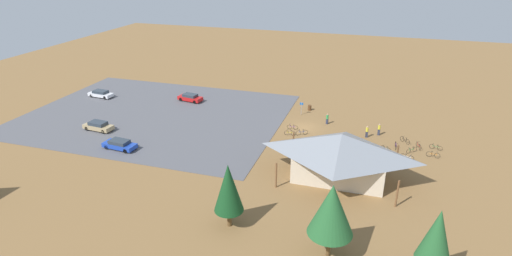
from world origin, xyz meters
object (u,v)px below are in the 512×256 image
object	(u,v)px
bicycle_red_lone_west	(419,146)
bicycle_teal_lone_east	(386,149)
bicycle_yellow_by_bin	(290,133)
visitor_crossing_yard	(367,131)
trash_bin	(310,108)
car_tan_inner_stall	(98,126)
car_red_mid_lot	(190,98)
visitor_by_pavilion	(327,119)
bicycle_purple_near_sign	(292,127)
bicycle_silver_back_row	(299,143)
pine_east	(228,188)
car_blue_far_end	(120,144)
bicycle_white_yard_center	(407,157)
bicycle_green_yard_left	(436,147)
bicycle_orange_yard_right	(433,155)
bike_pavilion	(340,153)
pine_far_west	(332,210)
bicycle_blue_front_row	(302,133)
bicycle_black_edge_south	(405,140)
visitor_at_bikes	(379,129)
bicycle_purple_yard_front	(396,145)
lot_sign	(301,107)
car_white_end_stall	(101,94)
pine_far_east	(437,236)
bicycle_green_trailside	(412,150)

from	to	relation	value
bicycle_red_lone_west	bicycle_teal_lone_east	world-z (taller)	bicycle_red_lone_west
bicycle_yellow_by_bin	visitor_crossing_yard	xyz separation A→B (m)	(-10.73, -2.70, 0.54)
trash_bin	car_tan_inner_stall	world-z (taller)	car_tan_inner_stall
car_red_mid_lot	visitor_by_pavilion	xyz separation A→B (m)	(-24.96, 3.23, 0.18)
bicycle_purple_near_sign	bicycle_silver_back_row	bearing A→B (deg)	111.73
pine_east	car_blue_far_end	world-z (taller)	pine_east
trash_bin	bicycle_teal_lone_east	world-z (taller)	trash_bin
pine_east	bicycle_white_yard_center	world-z (taller)	pine_east
bicycle_silver_back_row	bicycle_green_yard_left	world-z (taller)	bicycle_silver_back_row
bicycle_orange_yard_right	visitor_by_pavilion	size ratio (longest dim) A/B	1.01
bike_pavilion	pine_far_west	bearing A→B (deg)	93.21
bicycle_blue_front_row	bicycle_green_yard_left	distance (m)	18.35
bicycle_blue_front_row	car_tan_inner_stall	distance (m)	30.45
bicycle_black_edge_south	visitor_at_bikes	world-z (taller)	visitor_at_bikes
bike_pavilion	car_tan_inner_stall	bearing A→B (deg)	-5.32
bicycle_silver_back_row	car_blue_far_end	bearing A→B (deg)	19.75
visitor_crossing_yard	visitor_by_pavilion	world-z (taller)	visitor_crossing_yard
bicycle_teal_lone_east	bicycle_purple_yard_front	bearing A→B (deg)	-132.68
lot_sign	bicycle_teal_lone_east	xyz separation A→B (m)	(-13.60, 9.93, -1.06)
bicycle_purple_near_sign	car_red_mid_lot	size ratio (longest dim) A/B	0.36
bike_pavilion	pine_far_west	xyz separation A→B (m)	(-0.79, 14.18, 1.56)
trash_bin	car_white_end_stall	bearing A→B (deg)	7.17
bicycle_black_edge_south	bicycle_purple_near_sign	size ratio (longest dim) A/B	0.80
pine_far_east	car_red_mid_lot	bearing A→B (deg)	-42.78
bicycle_blue_front_row	car_blue_far_end	distance (m)	25.70
car_tan_inner_stall	bicycle_black_edge_south	bearing A→B (deg)	-168.28
pine_far_west	pine_far_east	world-z (taller)	pine_far_east
lot_sign	visitor_at_bikes	world-z (taller)	lot_sign
bicycle_white_yard_center	car_blue_far_end	size ratio (longest dim) A/B	0.35
bicycle_purple_yard_front	bicycle_blue_front_row	bearing A→B (deg)	-2.28
bike_pavilion	bicycle_orange_yard_right	bearing A→B (deg)	-141.70
bicycle_green_trailside	car_tan_inner_stall	size ratio (longest dim) A/B	0.29
lot_sign	bike_pavilion	bearing A→B (deg)	113.90
pine_far_east	bicycle_silver_back_row	xyz separation A→B (m)	(15.18, -22.53, -4.55)
lot_sign	bicycle_white_yard_center	distance (m)	20.10
lot_sign	pine_far_east	bearing A→B (deg)	116.74
trash_bin	pine_far_east	size ratio (longest dim) A/B	0.12
bicycle_yellow_by_bin	visitor_at_bikes	xyz separation A→B (m)	(-12.38, -4.01, 0.55)
bicycle_white_yard_center	visitor_crossing_yard	bearing A→B (deg)	-46.26
pine_far_east	visitor_crossing_yard	xyz separation A→B (m)	(6.41, -28.22, -4.00)
lot_sign	pine_east	distance (m)	31.65
visitor_crossing_yard	bicycle_teal_lone_east	bearing A→B (deg)	125.25
bicycle_teal_lone_east	bicycle_silver_back_row	bearing A→B (deg)	8.84
bicycle_purple_yard_front	bicycle_red_lone_west	world-z (taller)	bicycle_purple_yard_front
bicycle_green_yard_left	car_white_end_stall	world-z (taller)	car_white_end_stall
lot_sign	bicycle_blue_front_row	distance (m)	8.28
bicycle_green_yard_left	visitor_by_pavilion	size ratio (longest dim) A/B	0.95
bike_pavilion	trash_bin	world-z (taller)	bike_pavilion
bicycle_green_trailside	pine_far_east	bearing A→B (deg)	90.80
car_red_mid_lot	visitor_crossing_yard	bearing A→B (deg)	168.12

